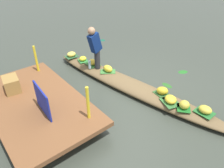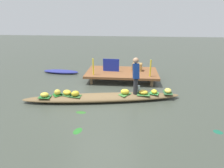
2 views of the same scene
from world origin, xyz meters
name	(u,v)px [view 2 (image 2 of 2)]	position (x,y,z in m)	size (l,w,h in m)	color
canal_water	(103,100)	(0.00, 0.00, 0.00)	(40.00, 40.00, 0.00)	#3B4137
dock_platform	(122,73)	(0.56, 2.29, 0.33)	(3.20, 1.80, 0.39)	brown
vendor_boat	(103,97)	(0.00, 0.00, 0.11)	(5.47, 0.66, 0.22)	brown
moored_boat	(61,72)	(-2.58, 2.98, 0.08)	(1.84, 0.48, 0.17)	navy
leaf_mat_0	(125,94)	(0.78, 0.10, 0.23)	(0.42, 0.26, 0.01)	#3E7D38
banana_bunch_0	(125,92)	(0.78, 0.10, 0.32)	(0.30, 0.20, 0.19)	yellow
leaf_mat_1	(168,93)	(2.28, 0.39, 0.23)	(0.39, 0.30, 0.01)	#2D5932
banana_bunch_1	(168,91)	(2.28, 0.39, 0.30)	(0.28, 0.23, 0.15)	#EED14F
leaf_mat_2	(58,95)	(-1.54, -0.17, 0.23)	(0.31, 0.28, 0.01)	#1C6823
banana_bunch_2	(57,92)	(-1.54, -0.17, 0.32)	(0.22, 0.22, 0.19)	gold
leaf_mat_3	(75,96)	(-0.90, -0.22, 0.23)	(0.38, 0.27, 0.01)	#2F5B28
banana_bunch_3	(75,94)	(-0.90, -0.22, 0.32)	(0.27, 0.21, 0.19)	gold
leaf_mat_4	(154,93)	(1.79, 0.28, 0.23)	(0.31, 0.27, 0.01)	#33803C
banana_bunch_4	(154,91)	(1.79, 0.28, 0.30)	(0.22, 0.20, 0.14)	yellow
leaf_mat_5	(143,94)	(1.41, 0.18, 0.23)	(0.43, 0.33, 0.01)	#3B7839
banana_bunch_5	(143,92)	(1.41, 0.18, 0.30)	(0.31, 0.25, 0.14)	gold
leaf_mat_6	(45,97)	(-1.91, -0.39, 0.23)	(0.38, 0.30, 0.01)	#24662C
banana_bunch_6	(44,95)	(-1.91, -0.39, 0.31)	(0.27, 0.23, 0.16)	gold
leaf_mat_7	(67,94)	(-1.22, -0.11, 0.23)	(0.42, 0.33, 0.01)	#346A33
banana_bunch_7	(67,92)	(-1.22, -0.11, 0.31)	(0.30, 0.26, 0.16)	gold
vendor_person	(136,74)	(1.13, 0.26, 0.93)	(0.25, 0.44, 1.25)	#28282D
water_bottle	(139,89)	(1.26, 0.38, 0.34)	(0.08, 0.08, 0.24)	silver
market_banner	(111,65)	(0.06, 2.29, 0.67)	(0.73, 0.03, 0.57)	navy
railing_post_west	(93,67)	(-0.64, 1.69, 0.74)	(0.06, 0.06, 0.71)	yellow
railing_post_east	(150,68)	(1.76, 1.69, 0.74)	(0.06, 0.06, 0.71)	yellow
produce_crate	(137,67)	(1.25, 2.53, 0.56)	(0.44, 0.32, 0.34)	#9F773C
drifting_plant_0	(218,132)	(3.23, -1.57, 0.00)	(0.23, 0.20, 0.01)	#185840
drifting_plant_1	(81,112)	(-0.54, -0.92, 0.00)	(0.32, 0.16, 0.01)	#296122
drifting_plant_3	(78,131)	(-0.38, -1.88, 0.00)	(0.31, 0.20, 0.01)	#246B23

